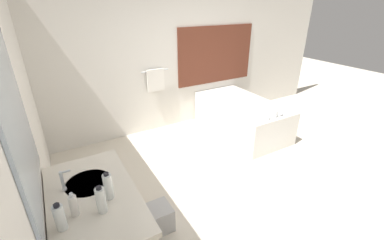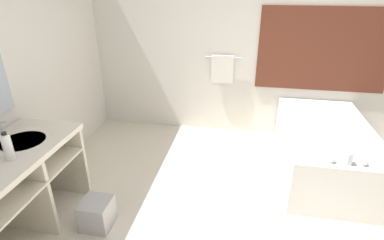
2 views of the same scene
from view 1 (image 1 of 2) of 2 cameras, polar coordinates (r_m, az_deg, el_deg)
name	(u,v)px [view 1 (image 1 of 2)]	position (r m, az deg, el deg)	size (l,w,h in m)	color
ground_plane	(243,187)	(3.62, 11.30, -14.42)	(16.00, 16.00, 0.00)	beige
wall_back_with_blinds	(170,57)	(4.79, -4.91, 13.81)	(7.40, 0.13, 2.70)	silver
wall_left_with_mirror	(21,141)	(2.23, -33.79, -3.92)	(0.08, 7.40, 2.70)	silver
vanity_counter	(97,216)	(2.47, -20.31, -19.43)	(0.68, 1.23, 0.85)	beige
sink_faucet	(63,181)	(2.39, -26.76, -12.05)	(0.09, 0.04, 0.18)	silver
bathtub	(241,115)	(4.88, 10.89, 1.07)	(0.98, 1.77, 0.71)	silver
water_bottle_1	(101,200)	(2.06, -19.55, -16.40)	(0.07, 0.07, 0.23)	silver
water_bottle_2	(108,186)	(2.16, -18.13, -13.81)	(0.07, 0.07, 0.24)	silver
water_bottle_3	(60,217)	(2.05, -27.30, -18.66)	(0.07, 0.07, 0.22)	silver
soap_dispenser	(74,205)	(2.12, -24.79, -16.86)	(0.06, 0.06, 0.20)	white
waste_bin	(159,218)	(2.99, -7.42, -20.75)	(0.27, 0.27, 0.28)	#B2B2B2
bath_mat	(299,168)	(4.19, 22.68, -9.91)	(0.45, 0.74, 0.02)	white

